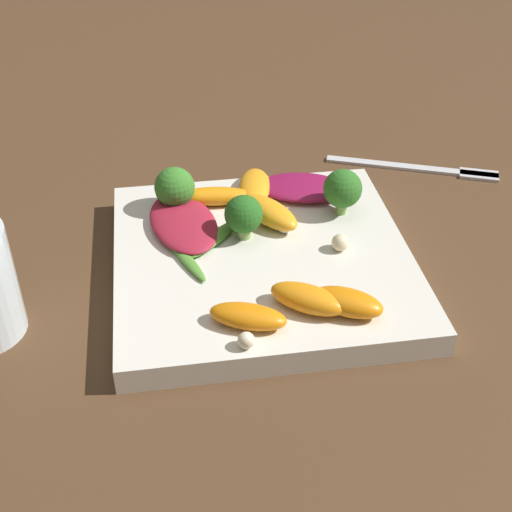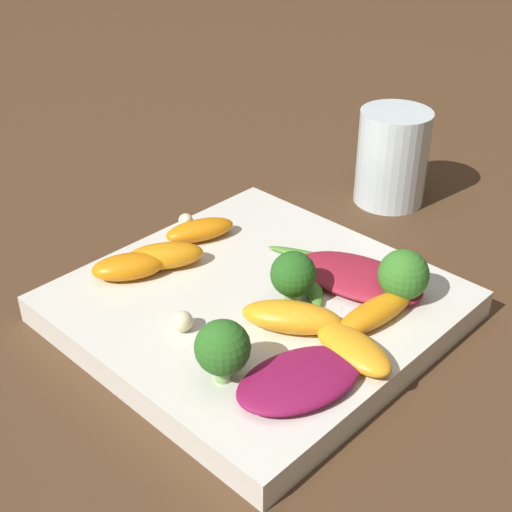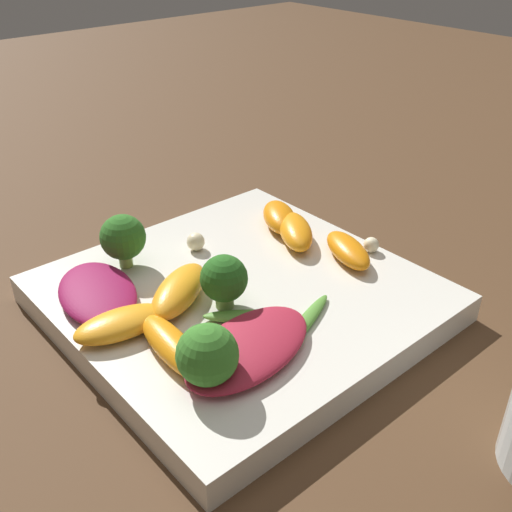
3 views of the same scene
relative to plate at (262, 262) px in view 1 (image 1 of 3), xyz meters
The scene contains 19 objects.
ground_plane 0.01m from the plate, ahead, with size 2.40×2.40×0.00m, color #4C331E.
plate is the anchor object (origin of this frame).
fork 0.26m from the plate, 35.35° to the left, with size 0.18×0.08×0.01m.
radicchio_leaf_0 0.11m from the plate, 58.79° to the left, with size 0.10×0.08×0.01m.
radicchio_leaf_1 0.08m from the plate, 144.21° to the left, with size 0.08×0.11×0.01m.
orange_segment_0 0.09m from the plate, 74.16° to the right, with size 0.07×0.06×0.02m.
orange_segment_1 0.11m from the plate, 59.65° to the right, with size 0.06×0.05×0.02m.
orange_segment_2 0.09m from the plate, 111.91° to the left, with size 0.08×0.03×0.02m.
orange_segment_3 0.05m from the plate, 74.25° to the left, with size 0.06×0.08×0.02m.
orange_segment_4 0.10m from the plate, 85.16° to the left, with size 0.04×0.07×0.02m.
orange_segment_5 0.10m from the plate, 105.78° to the right, with size 0.07×0.05×0.02m.
broccoli_floret_0 0.12m from the plate, 130.24° to the left, with size 0.04×0.04×0.04m.
broccoli_floret_1 0.11m from the plate, 31.10° to the left, with size 0.04×0.04×0.05m.
broccoli_floret_2 0.05m from the plate, 117.10° to the left, with size 0.03×0.03×0.04m.
arugula_sprig_0 0.07m from the plate, behind, with size 0.04×0.08×0.01m.
arugula_sprig_1 0.05m from the plate, 151.36° to the left, with size 0.06×0.06×0.01m.
macadamia_nut_0 0.07m from the plate, ahead, with size 0.02×0.02×0.02m.
macadamia_nut_1 0.12m from the plate, 104.89° to the right, with size 0.01×0.01×0.01m.
macadamia_nut_2 0.04m from the plate, 48.33° to the left, with size 0.02×0.02×0.02m.
Camera 1 is at (-0.08, -0.51, 0.40)m, focal length 50.00 mm.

